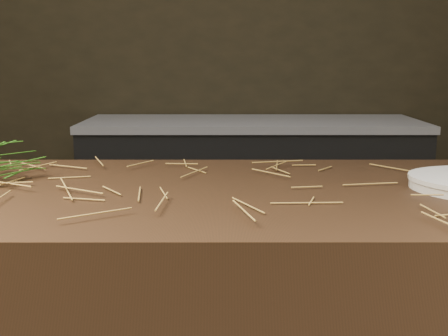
% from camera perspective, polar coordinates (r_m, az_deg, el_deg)
% --- Properties ---
extents(back_counter, '(1.82, 0.62, 0.84)m').
position_cam_1_polar(back_counter, '(3.14, 2.81, -2.73)').
color(back_counter, black).
rests_on(back_counter, ground).
extents(straw_bedding, '(1.40, 0.60, 0.02)m').
position_cam_1_polar(straw_bedding, '(1.20, -6.90, -1.73)').
color(straw_bedding, olive).
rests_on(straw_bedding, main_counter).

